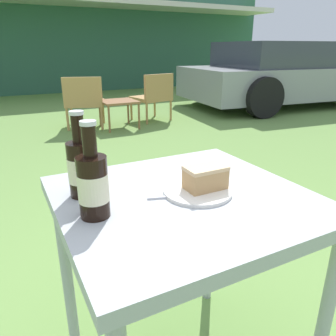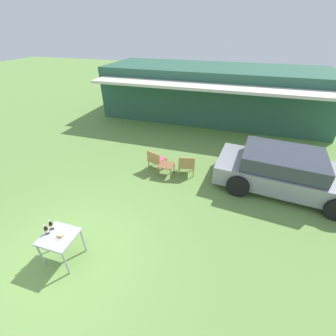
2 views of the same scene
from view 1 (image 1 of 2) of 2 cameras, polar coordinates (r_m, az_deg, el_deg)
cabin_building at (r=11.33m, az=-17.27°, el=20.38°), size 11.49×5.11×2.64m
parked_car at (r=7.38m, az=19.96°, el=15.05°), size 4.41×2.48×1.24m
wicker_chair_cushioned at (r=5.07m, az=-14.35°, el=11.48°), size 0.68×0.65×0.75m
wicker_chair_plain at (r=5.41m, az=-2.51°, el=12.61°), size 0.63×0.60×0.75m
garden_side_table at (r=4.97m, az=-8.59°, el=11.01°), size 0.50×0.49×0.41m
patio_table at (r=1.00m, az=2.67°, el=-9.25°), size 0.71×0.68×0.73m
cake_on_plate at (r=0.97m, az=5.99°, el=-2.62°), size 0.20×0.20×0.08m
cola_bottle_near at (r=0.95m, az=-14.85°, el=0.24°), size 0.08×0.08×0.25m
cola_bottle_far at (r=0.83m, az=-12.92°, el=-2.72°), size 0.08×0.08×0.25m
fork at (r=0.94m, az=1.70°, el=-4.95°), size 0.17×0.06×0.01m
loose_bottle_cap at (r=1.02m, az=4.13°, el=-2.73°), size 0.03×0.03×0.01m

